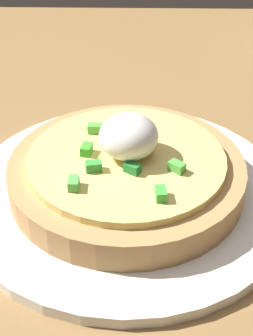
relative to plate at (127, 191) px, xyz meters
The scene contains 3 objects.
dining_table 8.32cm from the plate, 128.64° to the left, with size 125.29×87.47×2.24cm, color olive.
plate is the anchor object (origin of this frame).
pizza 2.29cm from the plate, 53.71° to the left, with size 20.17×20.17×6.87cm.
Camera 1 is at (5.80, -41.65, 30.81)cm, focal length 54.73 mm.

